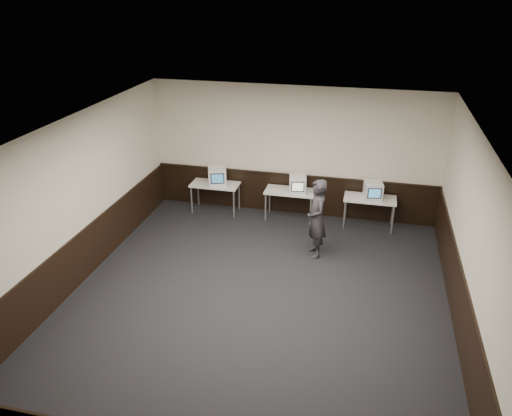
{
  "coord_description": "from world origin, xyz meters",
  "views": [
    {
      "loc": [
        1.76,
        -7.39,
        5.45
      ],
      "look_at": [
        -0.37,
        1.6,
        1.15
      ],
      "focal_mm": 35.0,
      "sensor_mm": 36.0,
      "label": 1
    }
  ],
  "objects": [
    {
      "name": "floor",
      "position": [
        0.0,
        0.0,
        0.0
      ],
      "size": [
        8.0,
        8.0,
        0.0
      ],
      "primitive_type": "plane",
      "color": "black",
      "rests_on": "ground"
    },
    {
      "name": "ceiling",
      "position": [
        0.0,
        0.0,
        3.2
      ],
      "size": [
        8.0,
        8.0,
        0.0
      ],
      "primitive_type": "plane",
      "rotation": [
        3.14,
        0.0,
        0.0
      ],
      "color": "white",
      "rests_on": "back_wall"
    },
    {
      "name": "back_wall",
      "position": [
        0.0,
        4.0,
        1.6
      ],
      "size": [
        7.0,
        0.0,
        7.0
      ],
      "primitive_type": "plane",
      "rotation": [
        1.57,
        0.0,
        0.0
      ],
      "color": "silver",
      "rests_on": "ground"
    },
    {
      "name": "front_wall",
      "position": [
        0.0,
        -4.0,
        1.6
      ],
      "size": [
        7.0,
        0.0,
        7.0
      ],
      "primitive_type": "plane",
      "rotation": [
        -1.57,
        0.0,
        0.0
      ],
      "color": "silver",
      "rests_on": "ground"
    },
    {
      "name": "left_wall",
      "position": [
        -3.5,
        0.0,
        1.6
      ],
      "size": [
        0.0,
        8.0,
        8.0
      ],
      "primitive_type": "plane",
      "rotation": [
        1.57,
        0.0,
        1.57
      ],
      "color": "silver",
      "rests_on": "ground"
    },
    {
      "name": "right_wall",
      "position": [
        3.5,
        0.0,
        1.6
      ],
      "size": [
        0.0,
        8.0,
        8.0
      ],
      "primitive_type": "plane",
      "rotation": [
        1.57,
        0.0,
        -1.57
      ],
      "color": "silver",
      "rests_on": "ground"
    },
    {
      "name": "wainscot_back",
      "position": [
        0.0,
        3.98,
        0.5
      ],
      "size": [
        6.98,
        0.04,
        1.0
      ],
      "primitive_type": "cube",
      "color": "black",
      "rests_on": "back_wall"
    },
    {
      "name": "wainscot_left",
      "position": [
        -3.48,
        0.0,
        0.5
      ],
      "size": [
        0.04,
        7.98,
        1.0
      ],
      "primitive_type": "cube",
      "color": "black",
      "rests_on": "left_wall"
    },
    {
      "name": "wainscot_right",
      "position": [
        3.48,
        0.0,
        0.5
      ],
      "size": [
        0.04,
        7.98,
        1.0
      ],
      "primitive_type": "cube",
      "color": "black",
      "rests_on": "right_wall"
    },
    {
      "name": "wainscot_rail",
      "position": [
        0.0,
        3.96,
        1.02
      ],
      "size": [
        6.98,
        0.06,
        0.04
      ],
      "primitive_type": "cube",
      "color": "black",
      "rests_on": "wainscot_back"
    },
    {
      "name": "desk_left",
      "position": [
        -1.9,
        3.6,
        0.68
      ],
      "size": [
        1.2,
        0.6,
        0.75
      ],
      "color": "silver",
      "rests_on": "ground"
    },
    {
      "name": "desk_center",
      "position": [
        0.0,
        3.6,
        0.68
      ],
      "size": [
        1.2,
        0.6,
        0.75
      ],
      "color": "silver",
      "rests_on": "ground"
    },
    {
      "name": "desk_right",
      "position": [
        1.9,
        3.6,
        0.68
      ],
      "size": [
        1.2,
        0.6,
        0.75
      ],
      "color": "silver",
      "rests_on": "ground"
    },
    {
      "name": "emac_left",
      "position": [
        -1.83,
        3.58,
        0.97
      ],
      "size": [
        0.56,
        0.58,
        0.44
      ],
      "rotation": [
        0.0,
        0.0,
        0.33
      ],
      "color": "white",
      "rests_on": "desk_left"
    },
    {
      "name": "emac_center",
      "position": [
        0.19,
        3.55,
        0.95
      ],
      "size": [
        0.46,
        0.48,
        0.4
      ],
      "rotation": [
        0.0,
        0.0,
        0.16
      ],
      "color": "white",
      "rests_on": "desk_center"
    },
    {
      "name": "emac_right",
      "position": [
        1.95,
        3.57,
        0.96
      ],
      "size": [
        0.48,
        0.5,
        0.41
      ],
      "rotation": [
        0.0,
        0.0,
        0.17
      ],
      "color": "white",
      "rests_on": "desk_right"
    },
    {
      "name": "person",
      "position": [
        0.83,
        1.98,
        0.86
      ],
      "size": [
        0.62,
        0.74,
        1.72
      ],
      "primitive_type": "imported",
      "rotation": [
        0.0,
        0.0,
        -1.19
      ],
      "color": "#28272C",
      "rests_on": "ground"
    }
  ]
}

